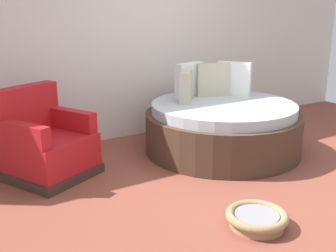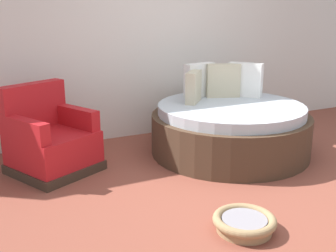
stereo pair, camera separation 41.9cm
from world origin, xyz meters
name	(u,v)px [view 2 (the right image)]	position (x,y,z in m)	size (l,w,h in m)	color
ground_plane	(243,190)	(0.00, 0.00, -0.01)	(8.00, 8.00, 0.02)	brown
back_wall	(152,27)	(0.00, 2.21, 1.48)	(8.00, 0.12, 2.96)	silver
round_daybed	(229,127)	(0.49, 0.99, 0.32)	(1.92, 1.92, 1.05)	#473323
red_armchair	(50,142)	(-1.60, 1.33, 0.33)	(1.07, 1.07, 0.94)	#38281E
pet_basket	(244,223)	(-0.46, -0.64, 0.07)	(0.51, 0.51, 0.13)	#9E7F56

